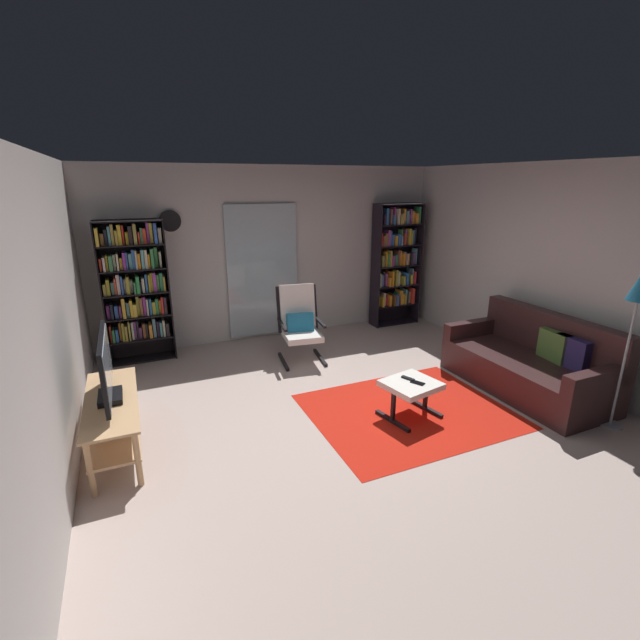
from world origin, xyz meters
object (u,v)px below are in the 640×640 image
(lounge_armchair, at_px, (300,322))
(cell_phone, at_px, (418,383))
(wall_clock, at_px, (170,221))
(television, at_px, (106,369))
(bookshelf_near_tv, at_px, (136,286))
(bookshelf_near_sofa, at_px, (396,261))
(floor_lamp_by_sofa, at_px, (638,300))
(tv_remote, at_px, (408,378))
(ottoman, at_px, (411,388))
(tv_stand, at_px, (113,415))
(leather_sofa, at_px, (531,364))

(lounge_armchair, height_order, cell_phone, lounge_armchair)
(wall_clock, bearing_deg, lounge_armchair, -35.89)
(television, distance_m, cell_phone, 2.95)
(bookshelf_near_tv, distance_m, bookshelf_near_sofa, 4.06)
(floor_lamp_by_sofa, bearing_deg, tv_remote, 149.05)
(wall_clock, bearing_deg, ottoman, -57.31)
(tv_stand, distance_m, wall_clock, 2.97)
(tv_stand, distance_m, television, 0.46)
(television, bearing_deg, floor_lamp_by_sofa, -18.89)
(wall_clock, bearing_deg, tv_remote, -56.55)
(tv_remote, distance_m, wall_clock, 3.81)
(lounge_armchair, xyz_separation_m, wall_clock, (-1.46, 1.06, 1.32))
(ottoman, bearing_deg, leather_sofa, -0.62)
(television, bearing_deg, ottoman, -11.79)
(cell_phone, bearing_deg, leather_sofa, -27.41)
(lounge_armchair, xyz_separation_m, ottoman, (0.47, -1.95, -0.21))
(lounge_armchair, bearing_deg, tv_stand, -150.02)
(bookshelf_near_tv, distance_m, cell_phone, 3.85)
(leather_sofa, distance_m, wall_clock, 4.95)
(tv_stand, height_order, television, television)
(ottoman, relative_size, cell_phone, 4.32)
(television, bearing_deg, bookshelf_near_tv, 81.31)
(bookshelf_near_sofa, bearing_deg, leather_sofa, -88.37)
(bookshelf_near_sofa, bearing_deg, tv_stand, -153.35)
(tv_stand, distance_m, floor_lamp_by_sofa, 4.93)
(tv_stand, relative_size, floor_lamp_by_sofa, 0.86)
(bookshelf_near_sofa, bearing_deg, lounge_armchair, -157.38)
(leather_sofa, relative_size, lounge_armchair, 1.84)
(television, height_order, ottoman, television)
(tv_stand, relative_size, bookshelf_near_sofa, 0.68)
(bookshelf_near_tv, xyz_separation_m, lounge_armchair, (2.00, -0.84, -0.50))
(wall_clock, bearing_deg, cell_phone, -57.15)
(television, xyz_separation_m, bookshelf_near_tv, (0.34, 2.21, 0.24))
(leather_sofa, height_order, cell_phone, leather_sofa)
(tv_stand, relative_size, cell_phone, 9.80)
(television, distance_m, bookshelf_near_sofa, 4.94)
(ottoman, height_order, tv_remote, tv_remote)
(bookshelf_near_tv, distance_m, tv_remote, 3.73)
(television, height_order, wall_clock, wall_clock)
(wall_clock, bearing_deg, bookshelf_near_tv, -157.91)
(tv_remote, relative_size, wall_clock, 0.50)
(leather_sofa, height_order, lounge_armchair, lounge_armchair)
(bookshelf_near_sofa, relative_size, tv_remote, 14.08)
(bookshelf_near_tv, height_order, tv_remote, bookshelf_near_tv)
(leather_sofa, relative_size, ottoman, 3.12)
(lounge_armchair, relative_size, tv_remote, 7.10)
(tv_stand, xyz_separation_m, bookshelf_near_sofa, (4.40, 2.21, 0.75))
(floor_lamp_by_sofa, xyz_separation_m, wall_clock, (-3.69, 3.99, 0.53))
(tv_stand, bearing_deg, leather_sofa, -7.93)
(bookshelf_near_tv, height_order, lounge_armchair, bookshelf_near_tv)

